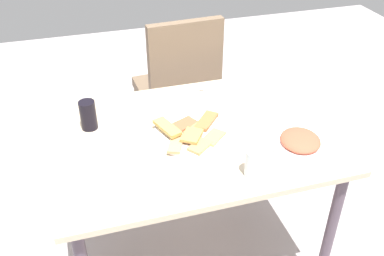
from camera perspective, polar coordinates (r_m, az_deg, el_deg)
ground_plane at (r=2.22m, az=-0.05°, el=-15.82°), size 6.00×6.00×0.00m
dining_table at (r=1.79m, az=-0.06°, el=-2.86°), size 1.09×0.82×0.70m
dining_chair at (r=2.47m, az=-1.63°, el=5.86°), size 0.45×0.45×0.93m
pide_platter at (r=1.73m, az=0.03°, el=-0.61°), size 0.31×0.31×0.04m
salad_plate_greens at (r=1.73m, az=13.90°, el=-1.70°), size 0.24×0.24×0.04m
soda_can at (r=1.80m, az=-13.37°, el=1.65°), size 0.08×0.08×0.12m
drinking_glass at (r=1.53m, az=8.10°, el=-4.56°), size 0.06×0.06×0.10m
paper_napkin at (r=2.05m, az=3.79°, el=4.82°), size 0.16×0.16×0.00m
fork at (r=2.03m, az=3.96°, el=4.68°), size 0.16×0.06×0.00m
spoon at (r=2.06m, az=3.62°, el=5.15°), size 0.20×0.07×0.00m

